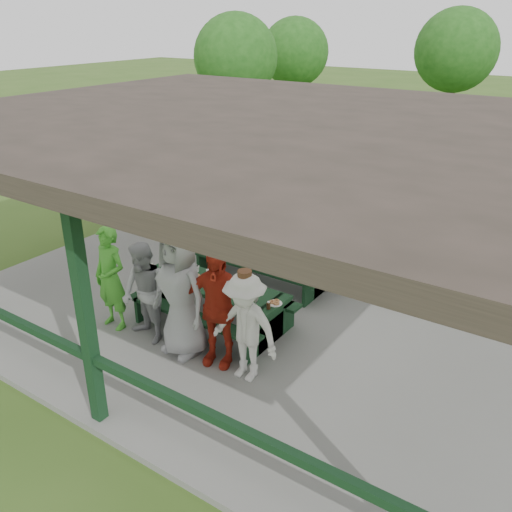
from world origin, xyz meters
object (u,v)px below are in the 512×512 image
Objects in this scene: contestant_red at (217,307)px; spectator_blue at (263,199)px; picnic_table_far at (268,254)px; spectator_grey at (390,245)px; contestant_green at (111,278)px; picnic_table_near at (214,299)px; contestant_grey_left at (144,294)px; contestant_white_fedora at (245,327)px; contestant_grey_mid at (181,293)px; spectator_lblue at (286,218)px; farm_trailer at (281,159)px.

spectator_blue is at bearing 101.68° from contestant_red.
picnic_table_far is 2.28m from spectator_grey.
spectator_grey is at bearing 52.27° from contestant_green.
contestant_green is at bearing -144.71° from picnic_table_near.
contestant_white_fedora reaches higher than contestant_grey_left.
contestant_grey_left is 4.54m from spectator_blue.
contestant_grey_left reaches higher than picnic_table_near.
contestant_grey_mid is 1.16m from contestant_white_fedora.
spectator_blue reaches higher than contestant_green.
contestant_grey_mid reaches higher than spectator_lblue.
contestant_grey_left is (0.74, 0.00, -0.06)m from contestant_green.
spectator_lblue reaches higher than contestant_green.
spectator_lblue is at bearing -34.03° from farm_trailer.
picnic_table_near is 1.53× the size of contestant_white_fedora.
contestant_green is at bearing 53.54° from spectator_grey.
spectator_blue is 0.46× the size of farm_trailer.
contestant_green is 1.07× the size of contestant_grey_left.
contestant_red reaches higher than spectator_lblue.
picnic_table_near is at bearing 60.42° from spectator_grey.
farm_trailer reaches higher than picnic_table_far.
farm_trailer is at bearing -59.60° from spectator_lblue.
contestant_white_fedora is at bearing -62.54° from picnic_table_far.
picnic_table_far is at bearing 96.56° from contestant_grey_left.
picnic_table_far is at bearing 72.61° from contestant_green.
farm_trailer is (-4.92, 8.88, -0.17)m from contestant_white_fedora.
picnic_table_far is 1.58× the size of contestant_green.
spectator_blue is at bearing 113.19° from contestant_grey_left.
contestant_red is at bearing 104.48° from spectator_lblue.
spectator_lblue is (0.88, 3.91, 0.01)m from contestant_green.
spectator_lblue is at bearing 92.81° from contestant_red.
spectator_blue is (-1.38, 3.53, 0.49)m from picnic_table_near.
spectator_grey is at bearing -20.15° from farm_trailer.
picnic_table_near is at bearing 96.11° from spectator_lblue.
spectator_lblue reaches higher than farm_trailer.
spectator_lblue is (-1.68, 3.84, 0.07)m from contestant_white_fedora.
contestant_white_fedora is 5.12m from spectator_blue.
contestant_green reaches higher than contestant_grey_left.
picnic_table_far is at bearing 97.14° from picnic_table_near.
contestant_red is (0.69, -0.79, 0.43)m from picnic_table_near.
contestant_grey_mid is at bearing -43.72° from farm_trailer.
contestant_grey_left is at bearing -176.93° from contestant_white_fedora.
spectator_grey reaches higher than contestant_grey_left.
contestant_green is 0.90× the size of spectator_blue.
spectator_lblue is at bearing 79.95° from contestant_green.
farm_trailer reaches higher than picnic_table_near.
spectator_grey is (3.17, 3.72, 0.01)m from contestant_green.
contestant_green reaches higher than contestant_white_fedora.
contestant_red is at bearing 19.56° from contestant_grey_left.
spectator_lblue is at bearing -0.63° from spectator_grey.
picnic_table_far is (-0.25, 2.00, 0.01)m from picnic_table_near.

